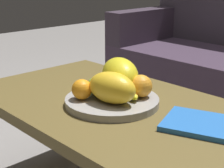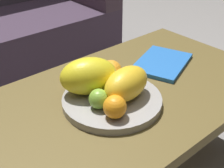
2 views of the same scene
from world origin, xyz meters
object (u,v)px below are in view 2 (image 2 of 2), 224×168
(orange_front, at_px, (115,107))
(orange_left, at_px, (111,71))
(melon_large_front, at_px, (126,84))
(melon_smaller_beside, at_px, (89,76))
(fruit_bowl, at_px, (112,100))
(apple_front, at_px, (99,99))
(magazine, at_px, (162,63))
(banana_bunch, at_px, (106,83))
(coffee_table, at_px, (117,107))

(orange_front, distance_m, orange_left, 0.20)
(melon_large_front, height_order, melon_smaller_beside, melon_smaller_beside)
(fruit_bowl, distance_m, orange_left, 0.11)
(orange_left, bearing_deg, orange_front, -127.38)
(fruit_bowl, distance_m, melon_smaller_beside, 0.11)
(melon_smaller_beside, xyz_separation_m, orange_left, (0.10, 0.00, -0.02))
(apple_front, relative_size, magazine, 0.25)
(melon_large_front, xyz_separation_m, banana_bunch, (-0.02, 0.08, -0.02))
(coffee_table, xyz_separation_m, apple_front, (-0.11, -0.04, 0.10))
(melon_large_front, height_order, magazine, melon_large_front)
(orange_front, bearing_deg, magazine, 22.00)
(melon_smaller_beside, distance_m, banana_bunch, 0.07)
(melon_large_front, bearing_deg, orange_front, -150.94)
(fruit_bowl, distance_m, orange_front, 0.11)
(melon_large_front, bearing_deg, orange_left, 74.99)
(banana_bunch, bearing_deg, orange_left, 34.06)
(orange_front, distance_m, magazine, 0.43)
(coffee_table, height_order, melon_smaller_beside, melon_smaller_beside)
(coffee_table, height_order, magazine, magazine)
(fruit_bowl, relative_size, melon_smaller_beside, 1.74)
(orange_front, relative_size, magazine, 0.28)
(melon_smaller_beside, bearing_deg, orange_front, -98.76)
(apple_front, bearing_deg, fruit_bowl, 13.37)
(apple_front, bearing_deg, orange_left, 35.93)
(orange_front, bearing_deg, melon_large_front, 29.06)
(orange_left, bearing_deg, apple_front, -144.07)
(orange_front, bearing_deg, fruit_bowl, 53.93)
(coffee_table, distance_m, melon_large_front, 0.13)
(apple_front, bearing_deg, banana_bunch, 37.04)
(apple_front, bearing_deg, melon_large_front, -8.58)
(coffee_table, distance_m, orange_front, 0.18)
(coffee_table, bearing_deg, magazine, 10.62)
(melon_large_front, xyz_separation_m, orange_left, (0.03, 0.11, -0.01))
(magazine, bearing_deg, melon_smaller_beside, 159.09)
(melon_large_front, bearing_deg, melon_smaller_beside, 123.51)
(fruit_bowl, height_order, orange_left, orange_left)
(fruit_bowl, xyz_separation_m, melon_large_front, (0.03, -0.03, 0.06))
(melon_large_front, bearing_deg, fruit_bowl, 136.95)
(melon_large_front, distance_m, melon_smaller_beside, 0.13)
(fruit_bowl, height_order, melon_smaller_beside, melon_smaller_beside)
(melon_smaller_beside, relative_size, orange_left, 2.36)
(orange_left, bearing_deg, magazine, -0.67)
(melon_large_front, bearing_deg, banana_bunch, 104.85)
(melon_large_front, bearing_deg, apple_front, 171.42)
(fruit_bowl, distance_m, apple_front, 0.08)
(orange_left, relative_size, apple_front, 1.27)
(melon_smaller_beside, distance_m, apple_front, 0.10)
(fruit_bowl, relative_size, apple_front, 5.20)
(orange_front, xyz_separation_m, orange_left, (0.12, 0.16, 0.00))
(orange_front, height_order, orange_left, orange_left)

